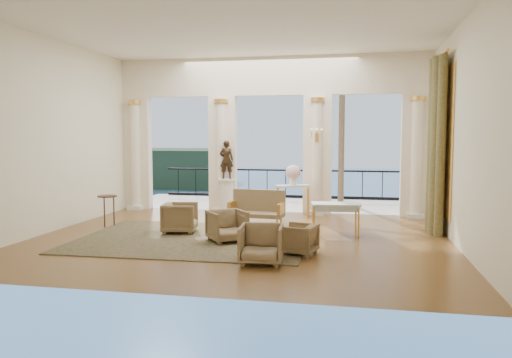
% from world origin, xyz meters
% --- Properties ---
extents(floor, '(9.00, 9.00, 0.00)m').
position_xyz_m(floor, '(0.00, 0.00, 0.00)').
color(floor, '#4C2F13').
rests_on(floor, ground).
extents(room_walls, '(9.00, 9.00, 9.00)m').
position_xyz_m(room_walls, '(0.00, -1.12, 2.88)').
color(room_walls, white).
rests_on(room_walls, ground).
extents(arcade, '(9.00, 0.56, 4.50)m').
position_xyz_m(arcade, '(-0.00, 3.82, 2.58)').
color(arcade, '#F2E1C7').
rests_on(arcade, ground).
extents(terrace, '(10.00, 3.60, 0.10)m').
position_xyz_m(terrace, '(0.00, 5.80, -0.05)').
color(terrace, beige).
rests_on(terrace, ground).
extents(balustrade, '(9.00, 0.06, 1.03)m').
position_xyz_m(balustrade, '(0.00, 7.40, 0.41)').
color(balustrade, black).
rests_on(balustrade, terrace).
extents(palm_tree, '(2.00, 2.00, 4.50)m').
position_xyz_m(palm_tree, '(2.00, 6.60, 4.09)').
color(palm_tree, '#4C3823').
rests_on(palm_tree, terrace).
extents(headland, '(22.00, 18.00, 6.00)m').
position_xyz_m(headland, '(-30.00, 70.00, -3.00)').
color(headland, black).
rests_on(headland, sea).
extents(sea, '(160.00, 160.00, 0.00)m').
position_xyz_m(sea, '(0.00, 60.00, -6.00)').
color(sea, '#24669C').
rests_on(sea, ground).
extents(curtain, '(0.33, 1.40, 4.09)m').
position_xyz_m(curtain, '(4.28, 1.50, 2.02)').
color(curtain, brown).
rests_on(curtain, ground).
extents(window_frame, '(0.04, 1.60, 3.40)m').
position_xyz_m(window_frame, '(4.47, 1.50, 2.10)').
color(window_frame, gold).
rests_on(window_frame, room_walls).
extents(wall_sconce, '(0.30, 0.11, 0.33)m').
position_xyz_m(wall_sconce, '(1.40, 3.51, 2.23)').
color(wall_sconce, gold).
rests_on(wall_sconce, arcade).
extents(rug, '(5.00, 3.93, 0.02)m').
position_xyz_m(rug, '(-0.97, -0.25, 0.01)').
color(rug, '#293116').
rests_on(rug, ground).
extents(armchair_a, '(0.99, 0.98, 0.75)m').
position_xyz_m(armchair_a, '(-0.18, -0.39, 0.37)').
color(armchair_a, '#443321').
rests_on(armchair_a, ground).
extents(armchair_b, '(0.79, 0.75, 0.76)m').
position_xyz_m(armchair_b, '(0.86, -2.03, 0.38)').
color(armchair_b, '#443321').
rests_on(armchair_b, ground).
extents(armchair_c, '(0.71, 0.74, 0.64)m').
position_xyz_m(armchair_c, '(1.43, -1.20, 0.32)').
color(armchair_c, '#443321').
rests_on(armchair_c, ground).
extents(armchair_d, '(0.83, 0.87, 0.77)m').
position_xyz_m(armchair_d, '(-1.49, 0.35, 0.39)').
color(armchair_d, '#443321').
rests_on(armchair_d, ground).
extents(settee, '(1.39, 0.68, 0.90)m').
position_xyz_m(settee, '(0.09, 1.58, 0.44)').
color(settee, '#443321').
rests_on(settee, ground).
extents(game_table, '(1.14, 0.71, 0.74)m').
position_xyz_m(game_table, '(2.04, 0.74, 0.66)').
color(game_table, '#A6C2D6').
rests_on(game_table, ground).
extents(pedestal, '(0.55, 0.55, 1.00)m').
position_xyz_m(pedestal, '(-1.20, 3.50, 0.48)').
color(pedestal, silver).
rests_on(pedestal, ground).
extents(statue, '(0.42, 0.30, 1.10)m').
position_xyz_m(statue, '(-1.20, 3.50, 1.56)').
color(statue, black).
rests_on(statue, pedestal).
extents(console_table, '(1.01, 0.72, 0.90)m').
position_xyz_m(console_table, '(0.80, 3.05, 0.74)').
color(console_table, silver).
rests_on(console_table, ground).
extents(urn, '(0.42, 0.42, 0.55)m').
position_xyz_m(urn, '(0.80, 3.05, 1.21)').
color(urn, white).
rests_on(urn, console_table).
extents(side_table, '(0.47, 0.47, 0.77)m').
position_xyz_m(side_table, '(-3.55, 0.81, 0.66)').
color(side_table, black).
rests_on(side_table, ground).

